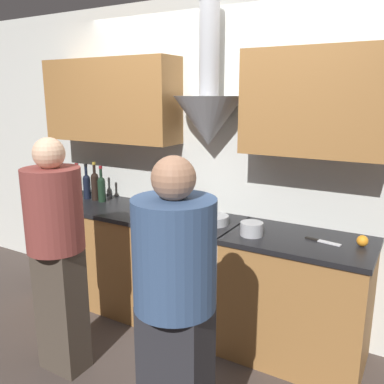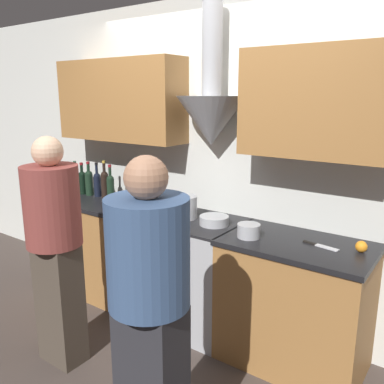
% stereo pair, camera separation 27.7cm
% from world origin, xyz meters
% --- Properties ---
extents(ground_plane, '(12.00, 12.00, 0.00)m').
position_xyz_m(ground_plane, '(0.00, 0.00, 0.00)').
color(ground_plane, '#423833').
extents(wall_back, '(8.40, 0.54, 2.60)m').
position_xyz_m(wall_back, '(-0.06, 0.60, 1.46)').
color(wall_back, silver).
rests_on(wall_back, ground_plane).
extents(counter_left, '(1.32, 0.62, 0.90)m').
position_xyz_m(counter_left, '(-0.96, 0.33, 0.45)').
color(counter_left, '#9E6B38').
rests_on(counter_left, ground_plane).
extents(counter_right, '(0.98, 0.62, 0.90)m').
position_xyz_m(counter_right, '(0.80, 0.33, 0.45)').
color(counter_right, '#9E6B38').
rests_on(counter_right, ground_plane).
extents(stove_range, '(0.63, 0.60, 0.90)m').
position_xyz_m(stove_range, '(0.00, 0.33, 0.45)').
color(stove_range, '#A8AAAF').
rests_on(stove_range, ground_plane).
extents(wine_bottle_0, '(0.07, 0.07, 0.32)m').
position_xyz_m(wine_bottle_0, '(-1.53, 0.38, 1.03)').
color(wine_bottle_0, black).
rests_on(wine_bottle_0, counter_left).
extents(wine_bottle_1, '(0.08, 0.08, 0.31)m').
position_xyz_m(wine_bottle_1, '(-1.44, 0.39, 1.03)').
color(wine_bottle_1, black).
rests_on(wine_bottle_1, counter_left).
extents(wine_bottle_2, '(0.08, 0.08, 0.33)m').
position_xyz_m(wine_bottle_2, '(-1.34, 0.39, 1.03)').
color(wine_bottle_2, black).
rests_on(wine_bottle_2, counter_left).
extents(wine_bottle_3, '(0.07, 0.07, 0.33)m').
position_xyz_m(wine_bottle_3, '(-1.24, 0.40, 1.03)').
color(wine_bottle_3, black).
rests_on(wine_bottle_3, counter_left).
extents(wine_bottle_4, '(0.07, 0.07, 0.36)m').
position_xyz_m(wine_bottle_4, '(-1.14, 0.40, 1.04)').
color(wine_bottle_4, black).
rests_on(wine_bottle_4, counter_left).
extents(wine_bottle_5, '(0.07, 0.07, 0.33)m').
position_xyz_m(wine_bottle_5, '(-1.05, 0.39, 1.03)').
color(wine_bottle_5, black).
rests_on(wine_bottle_5, counter_left).
extents(stock_pot, '(0.20, 0.20, 0.18)m').
position_xyz_m(stock_pot, '(-0.14, 0.32, 0.99)').
color(stock_pot, '#A8AAAF').
rests_on(stock_pot, stove_range).
extents(mixing_bowl, '(0.22, 0.22, 0.07)m').
position_xyz_m(mixing_bowl, '(0.14, 0.31, 0.93)').
color(mixing_bowl, '#A8AAAF').
rests_on(mixing_bowl, stove_range).
extents(orange_fruit, '(0.07, 0.07, 0.07)m').
position_xyz_m(orange_fruit, '(1.18, 0.38, 0.94)').
color(orange_fruit, orange).
rests_on(orange_fruit, counter_right).
extents(saucepan, '(0.16, 0.16, 0.09)m').
position_xyz_m(saucepan, '(0.48, 0.22, 0.95)').
color(saucepan, '#A8AAAF').
rests_on(saucepan, counter_right).
extents(chefs_knife, '(0.24, 0.07, 0.01)m').
position_xyz_m(chefs_knife, '(0.94, 0.33, 0.90)').
color(chefs_knife, silver).
rests_on(chefs_knife, counter_right).
extents(person_foreground_left, '(0.37, 0.37, 1.60)m').
position_xyz_m(person_foreground_left, '(-0.54, -0.60, 0.88)').
color(person_foreground_left, '#473D33').
rests_on(person_foreground_left, ground_plane).
extents(person_foreground_right, '(0.38, 0.38, 1.61)m').
position_xyz_m(person_foreground_right, '(0.56, -0.89, 0.88)').
color(person_foreground_right, '#28282D').
rests_on(person_foreground_right, ground_plane).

